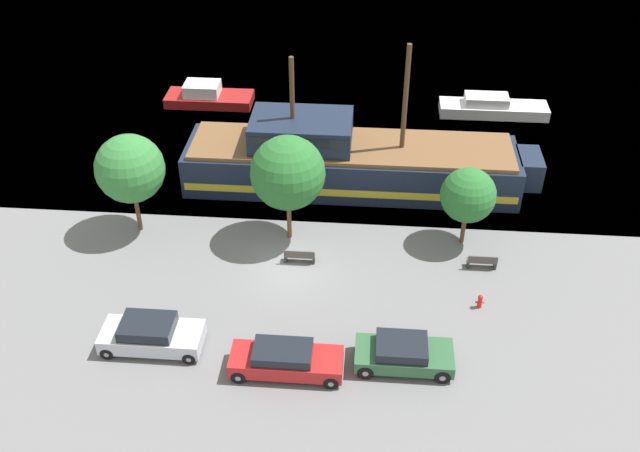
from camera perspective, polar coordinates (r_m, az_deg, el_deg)
ground_plane at (r=37.48m, az=-2.35°, el=-3.18°), size 160.00×160.00×0.00m
pirate_ship at (r=43.07m, az=2.19°, el=5.23°), size 21.12×4.87×9.09m
moored_boat_dockside at (r=53.14m, az=13.59°, el=9.21°), size 7.64×2.07×1.46m
moored_boat_outer at (r=53.90m, az=-8.99°, el=10.23°), size 6.33×2.43×1.60m
parked_car_curb_front at (r=31.60m, az=-2.77°, el=-10.65°), size 4.93×1.82×1.40m
parked_car_curb_mid at (r=32.04m, az=6.68°, el=-10.11°), size 4.33×2.01×1.38m
parked_car_curb_rear at (r=33.49m, az=-13.35°, el=-8.45°), size 4.59×2.02×1.50m
fire_hydrant at (r=35.61m, az=12.68°, el=-5.86°), size 0.42×0.25×0.76m
bench_promenade_east at (r=37.98m, az=12.85°, el=-2.79°), size 1.52×0.45×0.85m
bench_promenade_west at (r=37.40m, az=-1.65°, el=-2.41°), size 1.61×0.45×0.85m
tree_row_east at (r=39.12m, az=-14.96°, el=4.45°), size 3.70×3.70×5.82m
tree_row_mideast at (r=37.14m, az=-2.60°, el=4.26°), size 3.96×3.96×6.13m
tree_row_midwest at (r=38.10m, az=11.77°, el=2.41°), size 2.94×2.94×4.53m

